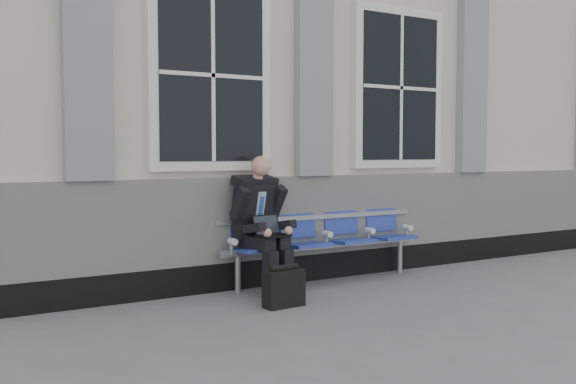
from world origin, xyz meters
TOP-DOWN VIEW (x-y plane):
  - ground at (0.00, 0.00)m, footprint 70.00×70.00m
  - station_building at (-0.02, 3.47)m, footprint 14.40×4.40m
  - bench at (-0.83, 1.32)m, footprint 2.60×0.47m
  - businessman at (-1.71, 1.19)m, footprint 0.61×0.81m
  - briefcase at (-1.83, 0.52)m, footprint 0.41×0.19m

SIDE VIEW (x-z plane):
  - ground at x=0.00m, z-range 0.00..0.00m
  - briefcase at x=-1.83m, z-range -0.02..0.39m
  - bench at x=-0.83m, z-range 0.10..1.01m
  - businessman at x=-1.71m, z-range 0.06..1.49m
  - station_building at x=-0.02m, z-range -0.02..4.47m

